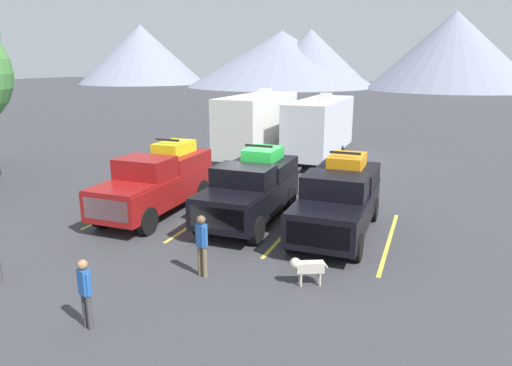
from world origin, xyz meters
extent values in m
plane|color=#38383D|center=(0.00, 0.00, 0.00)|extent=(240.00, 240.00, 0.00)
cube|color=maroon|center=(-3.50, -1.30, 0.97)|extent=(2.03, 5.64, 1.00)
cube|color=maroon|center=(-3.48, -3.32, 1.51)|extent=(1.92, 1.59, 0.08)
cube|color=maroon|center=(-3.50, -1.81, 1.86)|extent=(1.88, 1.48, 0.79)
cube|color=slate|center=(-3.49, -2.39, 1.90)|extent=(1.75, 0.24, 0.58)
cube|color=maroon|center=(-3.51, 0.22, 1.76)|extent=(1.97, 2.60, 0.58)
cube|color=silver|center=(-3.48, -4.08, 1.02)|extent=(1.69, 0.07, 0.70)
cylinder|color=black|center=(-2.57, -3.20, 0.47)|extent=(0.29, 0.94, 0.93)
cylinder|color=black|center=(-4.40, -3.22, 0.47)|extent=(0.29, 0.94, 0.93)
cylinder|color=black|center=(-2.60, 0.62, 0.47)|extent=(0.29, 0.94, 0.93)
cylinder|color=black|center=(-4.43, 0.60, 0.47)|extent=(0.29, 0.94, 0.93)
cube|color=yellow|center=(-3.51, 0.22, 2.27)|extent=(1.11, 1.66, 0.45)
cylinder|color=black|center=(-3.06, -0.35, 2.27)|extent=(0.18, 0.44, 0.44)
cylinder|color=black|center=(-3.96, -0.35, 2.27)|extent=(0.18, 0.44, 0.44)
cylinder|color=black|center=(-3.07, 0.79, 2.27)|extent=(0.18, 0.44, 0.44)
cylinder|color=black|center=(-3.97, 0.78, 2.27)|extent=(0.18, 0.44, 0.44)
cube|color=black|center=(-3.51, -0.25, 2.65)|extent=(0.99, 0.09, 0.08)
cube|color=black|center=(0.10, -0.86, 0.94)|extent=(2.14, 5.29, 0.97)
cube|color=black|center=(0.12, -2.76, 1.46)|extent=(2.02, 1.49, 0.08)
cube|color=black|center=(0.10, -1.34, 1.78)|extent=(1.98, 1.39, 0.72)
cube|color=slate|center=(0.11, -1.89, 1.82)|extent=(1.84, 0.22, 0.53)
cube|color=black|center=(0.09, 0.56, 1.71)|extent=(2.07, 2.44, 0.56)
cube|color=silver|center=(0.12, -3.47, 0.99)|extent=(1.78, 0.07, 0.68)
cylinder|color=black|center=(1.08, -2.65, 0.45)|extent=(0.29, 0.91, 0.91)
cylinder|color=black|center=(-0.85, -2.67, 0.45)|extent=(0.29, 0.91, 0.91)
cylinder|color=black|center=(1.05, 0.94, 0.45)|extent=(0.29, 0.91, 0.91)
cylinder|color=black|center=(-0.88, 0.92, 0.45)|extent=(0.29, 0.91, 0.91)
cube|color=green|center=(0.09, 0.56, 2.21)|extent=(1.16, 1.56, 0.45)
cylinder|color=black|center=(0.56, 0.03, 2.21)|extent=(0.18, 0.44, 0.44)
cylinder|color=black|center=(-0.38, 0.02, 2.21)|extent=(0.18, 0.44, 0.44)
cylinder|color=black|center=(0.56, 1.10, 2.21)|extent=(0.18, 0.44, 0.44)
cylinder|color=black|center=(-0.39, 1.09, 2.21)|extent=(0.18, 0.44, 0.44)
cube|color=black|center=(0.09, 0.12, 2.59)|extent=(1.05, 0.09, 0.08)
cube|color=black|center=(3.24, -0.93, 0.90)|extent=(2.14, 5.51, 0.97)
cube|color=black|center=(3.26, -2.91, 1.42)|extent=(2.02, 1.56, 0.08)
cube|color=black|center=(3.24, -1.42, 1.76)|extent=(1.98, 1.45, 0.76)
cube|color=slate|center=(3.25, -1.99, 1.80)|extent=(1.84, 0.23, 0.56)
cube|color=black|center=(3.23, 0.56, 1.67)|extent=(2.07, 2.55, 0.58)
cube|color=silver|center=(3.26, -3.65, 0.94)|extent=(1.78, 0.07, 0.68)
cylinder|color=black|center=(4.22, -2.79, 0.41)|extent=(0.29, 0.82, 0.82)
cylinder|color=black|center=(2.29, -2.81, 0.41)|extent=(0.29, 0.82, 0.82)
cylinder|color=black|center=(4.19, 0.95, 0.41)|extent=(0.29, 0.82, 0.82)
cylinder|color=black|center=(2.26, 0.93, 0.41)|extent=(0.29, 0.82, 0.82)
cube|color=orange|center=(3.23, 0.56, 2.18)|extent=(1.17, 1.63, 0.45)
cylinder|color=black|center=(3.70, 0.00, 2.18)|extent=(0.18, 0.44, 0.44)
cylinder|color=black|center=(2.76, 0.00, 2.18)|extent=(0.18, 0.44, 0.44)
cylinder|color=black|center=(3.69, 1.12, 2.18)|extent=(0.18, 0.44, 0.44)
cylinder|color=black|center=(2.75, 1.11, 2.18)|extent=(0.18, 0.44, 0.44)
cube|color=black|center=(3.23, 0.10, 2.56)|extent=(1.05, 0.09, 0.08)
cube|color=gold|center=(-4.95, -0.92, 0.00)|extent=(0.12, 5.50, 0.01)
cube|color=gold|center=(-1.65, -0.92, 0.00)|extent=(0.12, 5.50, 0.01)
cube|color=gold|center=(1.65, -0.92, 0.00)|extent=(0.12, 5.50, 0.01)
cube|color=gold|center=(4.95, -0.92, 0.00)|extent=(0.12, 5.50, 0.01)
cube|color=silver|center=(-3.54, 9.42, 2.11)|extent=(2.46, 7.41, 3.16)
cube|color=brown|center=(-4.75, 9.43, 2.27)|extent=(0.08, 7.09, 0.24)
cube|color=silver|center=(-3.53, 10.53, 3.84)|extent=(0.61, 0.71, 0.30)
cube|color=#333333|center=(-3.58, 5.13, 0.32)|extent=(0.13, 1.20, 0.12)
cylinder|color=black|center=(-2.45, 8.53, 0.38)|extent=(0.23, 0.76, 0.76)
cylinder|color=black|center=(-4.65, 8.55, 0.38)|extent=(0.23, 0.76, 0.76)
cylinder|color=black|center=(-2.43, 10.30, 0.38)|extent=(0.23, 0.76, 0.76)
cylinder|color=black|center=(-4.63, 10.32, 0.38)|extent=(0.23, 0.76, 0.76)
cube|color=silver|center=(-0.16, 10.56, 1.99)|extent=(2.38, 7.65, 2.92)
cube|color=brown|center=(-1.32, 10.57, 2.14)|extent=(0.09, 7.33, 0.24)
cube|color=silver|center=(-0.15, 11.71, 3.60)|extent=(0.61, 0.71, 0.30)
cube|color=#333333|center=(-0.20, 6.14, 0.32)|extent=(0.13, 1.20, 0.12)
cylinder|color=black|center=(0.89, 9.63, 0.38)|extent=(0.23, 0.76, 0.76)
cylinder|color=black|center=(-1.23, 9.65, 0.38)|extent=(0.23, 0.76, 0.76)
cylinder|color=black|center=(0.91, 11.47, 0.38)|extent=(0.23, 0.76, 0.76)
cylinder|color=black|center=(-1.21, 11.49, 0.38)|extent=(0.23, 0.76, 0.76)
cylinder|color=#726047|center=(0.65, -5.31, 0.43)|extent=(0.13, 0.13, 0.86)
cylinder|color=#726047|center=(0.48, -5.26, 0.43)|extent=(0.13, 0.13, 0.86)
cube|color=#2659A5|center=(0.57, -5.28, 1.17)|extent=(0.30, 0.26, 0.61)
sphere|color=brown|center=(0.57, -5.28, 1.59)|extent=(0.23, 0.23, 0.23)
cylinder|color=#2659A5|center=(0.70, -5.32, 1.14)|extent=(0.10, 0.10, 0.55)
cylinder|color=#2659A5|center=(0.43, -5.24, 1.14)|extent=(0.10, 0.10, 0.55)
cylinder|color=#3F3F42|center=(-0.65, -8.35, 0.40)|extent=(0.12, 0.12, 0.80)
cylinder|color=#3F3F42|center=(-0.49, -8.40, 0.40)|extent=(0.12, 0.12, 0.80)
cube|color=#2659A5|center=(-0.57, -8.38, 1.08)|extent=(0.27, 0.24, 0.57)
sphere|color=#9E704C|center=(-0.57, -8.38, 1.47)|extent=(0.22, 0.22, 0.22)
cylinder|color=#2659A5|center=(-0.69, -8.34, 1.05)|extent=(0.09, 0.09, 0.51)
cylinder|color=#2659A5|center=(-0.45, -8.41, 1.05)|extent=(0.09, 0.09, 0.51)
cube|color=beige|center=(3.35, -4.71, 0.49)|extent=(0.74, 0.53, 0.27)
sphere|color=beige|center=(3.00, -4.87, 0.60)|extent=(0.29, 0.29, 0.29)
cylinder|color=beige|center=(3.70, -4.55, 0.54)|extent=(0.16, 0.10, 0.20)
cylinder|color=beige|center=(3.17, -4.89, 0.18)|extent=(0.06, 0.06, 0.36)
cylinder|color=beige|center=(3.09, -4.74, 0.18)|extent=(0.06, 0.06, 0.36)
cylinder|color=beige|center=(3.61, -4.68, 0.18)|extent=(0.06, 0.06, 0.36)
cylinder|color=beige|center=(3.54, -4.53, 0.18)|extent=(0.06, 0.06, 0.36)
cone|color=gray|center=(-65.37, 87.44, 7.21)|extent=(31.66, 31.66, 14.42)
cone|color=gray|center=(-27.62, 86.74, 6.04)|extent=(42.42, 42.42, 12.09)
cone|color=gray|center=(-20.95, 86.50, 6.14)|extent=(27.01, 27.01, 12.29)
cone|color=gray|center=(7.80, 86.78, 7.53)|extent=(32.95, 32.95, 15.06)
camera|label=1|loc=(6.00, -15.28, 5.56)|focal=32.40mm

